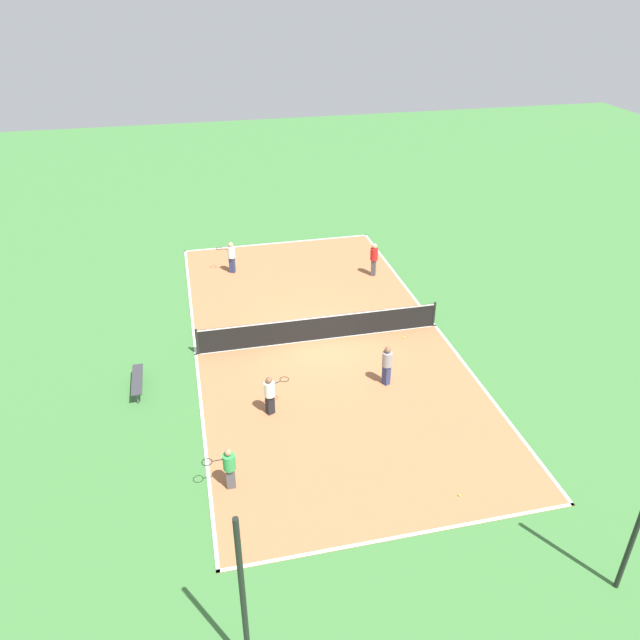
{
  "coord_description": "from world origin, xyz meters",
  "views": [
    {
      "loc": [
        4.69,
        20.46,
        12.99
      ],
      "look_at": [
        0.0,
        0.0,
        0.9
      ],
      "focal_mm": 35.0,
      "sensor_mm": 36.0,
      "label": 1
    }
  ],
  "objects_px": {
    "bench": "(137,380)",
    "tennis_ball_midcourt": "(460,495)",
    "tennis_net": "(320,327)",
    "player_far_white": "(270,393)",
    "tennis_ball_far_baseline": "(404,337)",
    "fence_post_back_right": "(243,599)",
    "player_baseline_gray": "(387,363)",
    "fence_post_back_left": "(639,521)",
    "player_far_green": "(229,466)",
    "player_near_white": "(231,255)",
    "player_coach_red": "(374,257)"
  },
  "relations": [
    {
      "from": "tennis_ball_far_baseline",
      "to": "player_far_white",
      "type": "bearing_deg",
      "value": 30.59
    },
    {
      "from": "player_near_white",
      "to": "tennis_ball_midcourt",
      "type": "relative_size",
      "value": 22.65
    },
    {
      "from": "tennis_net",
      "to": "player_far_white",
      "type": "height_order",
      "value": "player_far_white"
    },
    {
      "from": "tennis_net",
      "to": "bench",
      "type": "bearing_deg",
      "value": 14.62
    },
    {
      "from": "tennis_ball_far_baseline",
      "to": "player_near_white",
      "type": "bearing_deg",
      "value": -51.71
    },
    {
      "from": "player_far_white",
      "to": "player_coach_red",
      "type": "bearing_deg",
      "value": 29.59
    },
    {
      "from": "fence_post_back_left",
      "to": "bench",
      "type": "bearing_deg",
      "value": -43.43
    },
    {
      "from": "fence_post_back_right",
      "to": "tennis_ball_far_baseline",
      "type": "bearing_deg",
      "value": -122.9
    },
    {
      "from": "fence_post_back_left",
      "to": "player_near_white",
      "type": "bearing_deg",
      "value": -69.84
    },
    {
      "from": "bench",
      "to": "tennis_ball_midcourt",
      "type": "xyz_separation_m",
      "value": [
        -8.87,
        7.21,
        -0.34
      ]
    },
    {
      "from": "player_far_white",
      "to": "player_far_green",
      "type": "bearing_deg",
      "value": -143.81
    },
    {
      "from": "player_near_white",
      "to": "player_far_green",
      "type": "xyz_separation_m",
      "value": [
        1.52,
        14.15,
        -0.1
      ]
    },
    {
      "from": "fence_post_back_left",
      "to": "tennis_ball_far_baseline",
      "type": "bearing_deg",
      "value": -84.5
    },
    {
      "from": "player_far_white",
      "to": "player_far_green",
      "type": "distance_m",
      "value": 3.47
    },
    {
      "from": "player_baseline_gray",
      "to": "tennis_net",
      "type": "bearing_deg",
      "value": -177.21
    },
    {
      "from": "tennis_ball_midcourt",
      "to": "tennis_net",
      "type": "bearing_deg",
      "value": -77.84
    },
    {
      "from": "player_far_green",
      "to": "bench",
      "type": "bearing_deg",
      "value": -64.31
    },
    {
      "from": "player_far_white",
      "to": "fence_post_back_right",
      "type": "distance_m",
      "value": 8.68
    },
    {
      "from": "player_near_white",
      "to": "fence_post_back_right",
      "type": "bearing_deg",
      "value": 110.55
    },
    {
      "from": "bench",
      "to": "tennis_ball_far_baseline",
      "type": "relative_size",
      "value": 27.66
    },
    {
      "from": "player_baseline_gray",
      "to": "player_far_white",
      "type": "bearing_deg",
      "value": -102.54
    },
    {
      "from": "tennis_ball_midcourt",
      "to": "fence_post_back_left",
      "type": "height_order",
      "value": "fence_post_back_left"
    },
    {
      "from": "player_coach_red",
      "to": "tennis_ball_far_baseline",
      "type": "distance_m",
      "value": 5.87
    },
    {
      "from": "tennis_ball_far_baseline",
      "to": "tennis_net",
      "type": "bearing_deg",
      "value": -11.61
    },
    {
      "from": "tennis_ball_far_baseline",
      "to": "tennis_ball_midcourt",
      "type": "xyz_separation_m",
      "value": [
        1.32,
        8.34,
        0.0
      ]
    },
    {
      "from": "bench",
      "to": "fence_post_back_left",
      "type": "distance_m",
      "value": 15.72
    },
    {
      "from": "tennis_ball_far_baseline",
      "to": "tennis_ball_midcourt",
      "type": "distance_m",
      "value": 8.45
    },
    {
      "from": "tennis_ball_far_baseline",
      "to": "fence_post_back_right",
      "type": "relative_size",
      "value": 0.02
    },
    {
      "from": "player_near_white",
      "to": "fence_post_back_left",
      "type": "xyz_separation_m",
      "value": [
        -7.15,
        19.47,
        1.33
      ]
    },
    {
      "from": "tennis_net",
      "to": "bench",
      "type": "height_order",
      "value": "tennis_net"
    },
    {
      "from": "player_baseline_gray",
      "to": "fence_post_back_left",
      "type": "relative_size",
      "value": 0.34
    },
    {
      "from": "player_far_white",
      "to": "fence_post_back_left",
      "type": "height_order",
      "value": "fence_post_back_left"
    },
    {
      "from": "fence_post_back_left",
      "to": "fence_post_back_right",
      "type": "relative_size",
      "value": 1.0
    },
    {
      "from": "bench",
      "to": "player_far_white",
      "type": "height_order",
      "value": "player_far_white"
    },
    {
      "from": "tennis_net",
      "to": "bench",
      "type": "distance_m",
      "value": 7.16
    },
    {
      "from": "player_coach_red",
      "to": "player_near_white",
      "type": "bearing_deg",
      "value": 105.9
    },
    {
      "from": "tennis_net",
      "to": "player_far_green",
      "type": "xyz_separation_m",
      "value": [
        4.26,
        7.22,
        0.22
      ]
    },
    {
      "from": "bench",
      "to": "fence_post_back_right",
      "type": "bearing_deg",
      "value": 13.2
    },
    {
      "from": "player_baseline_gray",
      "to": "tennis_ball_midcourt",
      "type": "bearing_deg",
      "value": -18.85
    },
    {
      "from": "fence_post_back_right",
      "to": "tennis_ball_midcourt",
      "type": "bearing_deg",
      "value": -150.98
    },
    {
      "from": "player_coach_red",
      "to": "tennis_ball_midcourt",
      "type": "height_order",
      "value": "player_coach_red"
    },
    {
      "from": "bench",
      "to": "player_baseline_gray",
      "type": "height_order",
      "value": "player_baseline_gray"
    },
    {
      "from": "player_coach_red",
      "to": "tennis_ball_midcourt",
      "type": "relative_size",
      "value": 23.66
    },
    {
      "from": "player_near_white",
      "to": "player_far_green",
      "type": "height_order",
      "value": "player_near_white"
    },
    {
      "from": "bench",
      "to": "player_far_green",
      "type": "xyz_separation_m",
      "value": [
        -2.67,
        5.41,
        0.4
      ]
    },
    {
      "from": "player_far_white",
      "to": "tennis_ball_far_baseline",
      "type": "distance_m",
      "value": 6.89
    },
    {
      "from": "bench",
      "to": "player_baseline_gray",
      "type": "xyz_separation_m",
      "value": [
        -8.53,
        1.62,
        0.49
      ]
    },
    {
      "from": "fence_post_back_right",
      "to": "player_far_green",
      "type": "bearing_deg",
      "value": -91.66
    },
    {
      "from": "player_far_white",
      "to": "fence_post_back_right",
      "type": "height_order",
      "value": "fence_post_back_right"
    },
    {
      "from": "player_baseline_gray",
      "to": "tennis_ball_far_baseline",
      "type": "distance_m",
      "value": 3.32
    }
  ]
}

